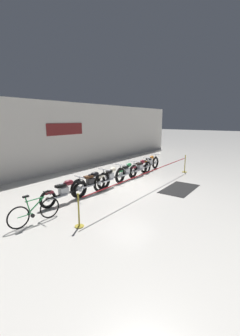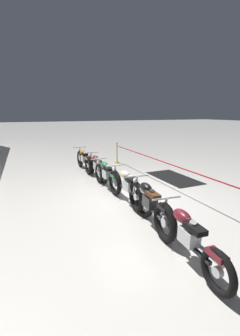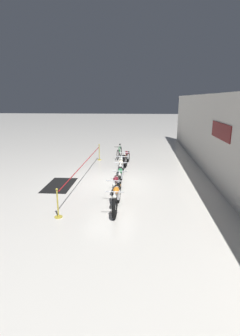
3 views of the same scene
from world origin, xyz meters
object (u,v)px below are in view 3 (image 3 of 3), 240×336
(motorcycle_green_3, at_px, (120,176))
(motorcycle_orange_5, at_px, (117,197))
(motorcycle_black_1, at_px, (124,162))
(motorcycle_maroon_4, at_px, (116,185))
(floor_banner, at_px, (60,185))
(bicycle, at_px, (119,153))
(stanchion_far_left, at_px, (90,160))
(motorcycle_maroon_0, at_px, (127,157))
(motorcycle_cream_2, at_px, (121,168))
(stanchion_mid_left, at_px, (58,208))

(motorcycle_green_3, xyz_separation_m, motorcycle_orange_5, (2.69, 0.09, 0.02))
(motorcycle_black_1, xyz_separation_m, motorcycle_maroon_4, (4.02, -0.03, -0.02))
(motorcycle_green_3, distance_m, floor_banner, 2.90)
(motorcycle_orange_5, xyz_separation_m, bicycle, (-8.56, -0.64, -0.10))
(stanchion_far_left, distance_m, floor_banner, 2.66)
(motorcycle_maroon_0, relative_size, motorcycle_green_3, 1.03)
(motorcycle_cream_2, bearing_deg, motorcycle_orange_5, 2.39)
(motorcycle_black_1, bearing_deg, stanchion_far_left, -73.66)
(motorcycle_maroon_4, xyz_separation_m, bicycle, (-7.15, -0.49, -0.09))
(motorcycle_black_1, xyz_separation_m, stanchion_far_left, (0.53, -1.81, 0.23))
(motorcycle_maroon_4, bearing_deg, stanchion_far_left, -153.03)
(motorcycle_maroon_0, relative_size, stanchion_mid_left, 2.05)
(motorcycle_green_3, xyz_separation_m, bicycle, (-5.87, -0.56, -0.09))
(bicycle, relative_size, stanchion_mid_left, 1.62)
(motorcycle_black_1, xyz_separation_m, floor_banner, (2.88, -2.83, -0.48))
(motorcycle_orange_5, height_order, stanchion_mid_left, stanchion_mid_left)
(motorcycle_maroon_0, distance_m, stanchion_mid_left, 7.90)
(motorcycle_maroon_0, height_order, motorcycle_orange_5, motorcycle_orange_5)
(motorcycle_cream_2, distance_m, floor_banner, 3.26)
(motorcycle_black_1, distance_m, motorcycle_green_3, 2.74)
(bicycle, relative_size, floor_banner, 0.74)
(bicycle, xyz_separation_m, floor_banner, (6.01, -2.31, -0.37))
(motorcycle_black_1, xyz_separation_m, motorcycle_cream_2, (1.24, -0.05, -0.00))
(motorcycle_maroon_0, distance_m, motorcycle_cream_2, 2.65)
(motorcycle_cream_2, height_order, stanchion_far_left, stanchion_far_left)
(bicycle, height_order, stanchion_mid_left, stanchion_mid_left)
(stanchion_far_left, bearing_deg, motorcycle_maroon_4, 26.97)
(motorcycle_black_1, height_order, motorcycle_green_3, motorcycle_black_1)
(motorcycle_maroon_4, relative_size, stanchion_far_left, 0.26)
(stanchion_far_left, relative_size, stanchion_mid_left, 8.28)
(motorcycle_cream_2, height_order, bicycle, motorcycle_cream_2)
(motorcycle_black_1, bearing_deg, floor_banner, -44.52)
(stanchion_far_left, relative_size, floor_banner, 3.77)
(stanchion_mid_left, bearing_deg, motorcycle_maroon_0, 166.21)
(motorcycle_green_3, bearing_deg, stanchion_mid_left, -27.60)
(motorcycle_black_1, xyz_separation_m, motorcycle_green_3, (2.74, 0.04, -0.02))
(motorcycle_black_1, relative_size, bicycle, 1.33)
(motorcycle_green_3, relative_size, motorcycle_maroon_4, 0.91)
(floor_banner, bearing_deg, motorcycle_green_3, 92.01)
(motorcycle_black_1, distance_m, stanchion_far_left, 1.90)
(motorcycle_maroon_0, xyz_separation_m, motorcycle_maroon_4, (5.43, -0.11, 0.01))
(motorcycle_maroon_4, xyz_separation_m, stanchion_mid_left, (2.24, -1.78, -0.10))
(motorcycle_cream_2, xyz_separation_m, stanchion_mid_left, (5.03, -1.75, -0.13))
(stanchion_mid_left, distance_m, floor_banner, 3.55)
(motorcycle_orange_5, height_order, floor_banner, motorcycle_orange_5)
(motorcycle_cream_2, xyz_separation_m, motorcycle_maroon_4, (2.78, 0.02, -0.02))
(motorcycle_green_3, relative_size, bicycle, 1.24)
(motorcycle_black_1, xyz_separation_m, stanchion_mid_left, (6.26, -1.81, -0.13))
(motorcycle_maroon_0, bearing_deg, motorcycle_maroon_4, -1.14)
(motorcycle_maroon_0, height_order, stanchion_mid_left, stanchion_mid_left)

